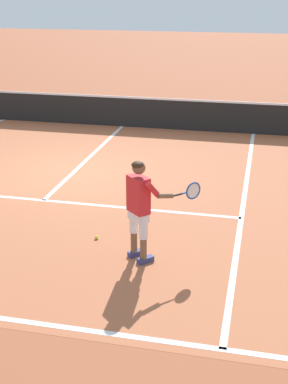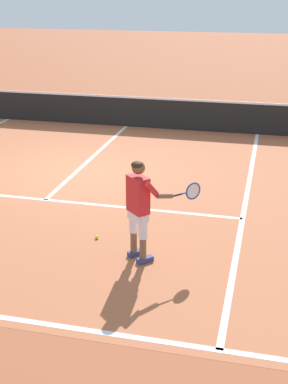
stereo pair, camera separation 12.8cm
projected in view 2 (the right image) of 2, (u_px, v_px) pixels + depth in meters
ground_plane at (76, 172)px, 12.98m from camera, size 80.00×80.00×0.00m
court_inner_surface at (66, 182)px, 12.36m from camera, size 10.98×10.92×0.00m
line_service at (46, 200)px, 11.33m from camera, size 8.23×0.10×0.01m
line_centre_service at (94, 156)px, 14.22m from camera, size 0.10×6.40×0.01m
line_singles_right at (246, 197)px, 11.45m from camera, size 0.10×10.52×0.01m
tennis_net at (126, 111)px, 16.94m from camera, size 11.96×0.08×1.07m
tennis_player at (140, 204)px, 8.55m from camera, size 1.15×0.77×1.71m
tennis_ball_near_feet at (97, 237)px, 9.60m from camera, size 0.07×0.07×0.07m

